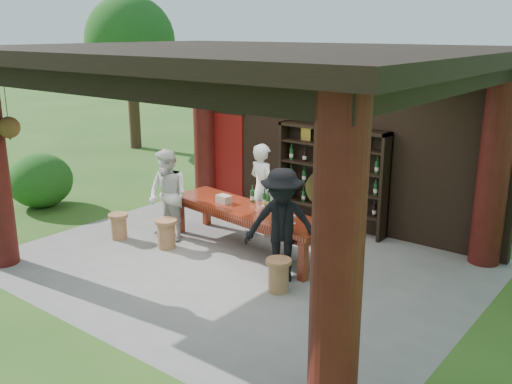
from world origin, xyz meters
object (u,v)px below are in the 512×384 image
Objects in this scene: stool_near_left at (166,233)px; napkin_basket at (224,199)px; tasting_table at (249,215)px; stool_near_right at (279,274)px; wine_shelf at (331,178)px; guest_man at (282,225)px; host at (262,189)px; guest_woman at (168,196)px; stool_far_left at (119,226)px.

napkin_basket reaches higher than stool_near_left.
tasting_table reaches higher than stool_near_right.
wine_shelf is 1.28× the size of guest_man.
wine_shelf is 1.37m from host.
napkin_basket reaches higher than tasting_table.
guest_woman is at bearing 62.25° from host.
tasting_table is 2.49m from stool_far_left.
host is at bearing 110.89° from tasting_table.
wine_shelf is 3.30m from stool_near_left.
stool_near_right reaches higher than stool_far_left.
wine_shelf is 4.50× the size of stool_near_right.
guest_woman is (0.75, 0.56, 0.58)m from stool_far_left.
tasting_table is at bearing 120.50° from guest_man.
guest_woman is 0.95× the size of guest_man.
tasting_table is 1.95× the size of host.
host is (0.89, 1.64, 0.59)m from stool_near_left.
guest_woman reaches higher than tasting_table.
stool_near_left is 0.30× the size of host.
host reaches higher than stool_near_right.
guest_man is at bearing 0.14° from guest_woman.
wine_shelf is 4.10m from stool_far_left.
napkin_basket is (-1.11, -1.86, -0.18)m from wine_shelf.
tasting_table is at bearing 35.61° from stool_near_left.
stool_near_right is at bearing -27.88° from napkin_basket.
guest_man is at bearing 149.64° from host.
stool_far_left is (-1.02, -0.23, -0.02)m from stool_near_left.
guest_woman is (-0.27, 0.34, 0.56)m from stool_near_left.
stool_near_right is at bearing 0.49° from stool_far_left.
stool_near_right is 3.62m from stool_far_left.
stool_near_left is 0.71m from guest_woman.
wine_shelf reaches higher than guest_woman.
host is at bearing 61.43° from stool_near_left.
guest_man reaches higher than guest_woman.
stool_near_right is 2.97m from guest_woman.
stool_near_left is at bearing -47.39° from guest_woman.
napkin_basket is at bearing 32.84° from stool_far_left.
host is 2.08m from guest_man.
stool_near_right is 1.94× the size of napkin_basket.
wine_shelf reaches higher than stool_near_left.
guest_man is 1.87m from napkin_basket.
napkin_basket reaches higher than stool_far_left.
host is at bearing 71.94° from napkin_basket.
stool_far_left is 1.86× the size of napkin_basket.
host is at bearing 51.73° from guest_woman.
napkin_basket is (-1.75, 0.66, -0.07)m from guest_man.
host is (-0.30, 0.78, 0.24)m from tasting_table.
wine_shelf is at bearing 59.21° from napkin_basket.
wine_shelf reaches higher than tasting_table.
tasting_table is 7.03× the size of stool_far_left.
stool_near_right is 0.28× the size of guest_man.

